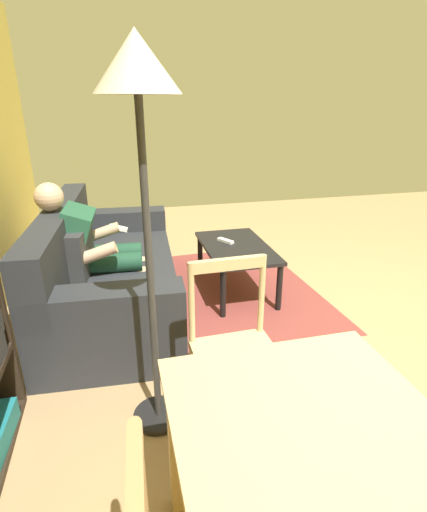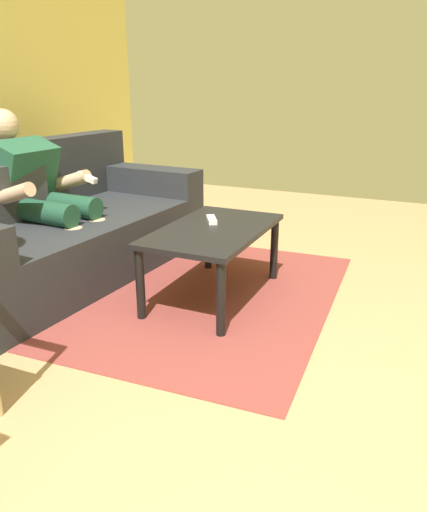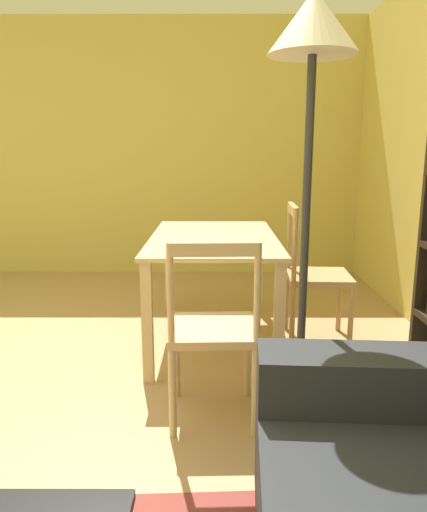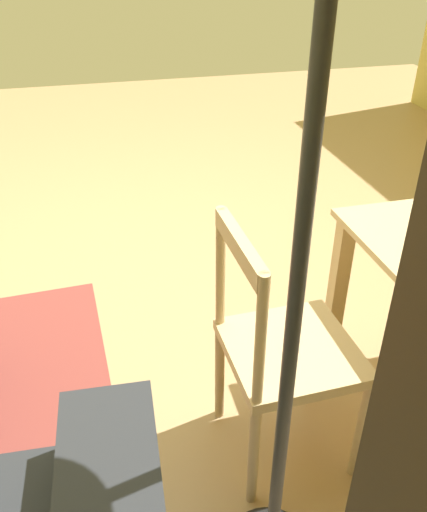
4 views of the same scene
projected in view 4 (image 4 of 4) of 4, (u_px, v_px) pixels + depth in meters
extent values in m
plane|color=tan|center=(137.00, 284.00, 2.87)|extent=(8.80, 8.80, 0.00)
cube|color=#D1B27F|center=(337.00, 295.00, 2.19)|extent=(0.06, 0.06, 0.71)
cube|color=#D1B27F|center=(291.00, 351.00, 1.76)|extent=(0.43, 0.43, 0.04)
cylinder|color=#D1B27F|center=(361.00, 428.00, 1.77)|extent=(0.04, 0.04, 0.45)
cylinder|color=#D1B27F|center=(313.00, 353.00, 2.08)|extent=(0.04, 0.04, 0.45)
cylinder|color=#D1B27F|center=(253.00, 455.00, 1.68)|extent=(0.04, 0.04, 0.45)
cylinder|color=#D1B27F|center=(220.00, 372.00, 1.99)|extent=(0.04, 0.04, 0.45)
cylinder|color=#D1B27F|center=(260.00, 345.00, 1.44)|extent=(0.03, 0.03, 0.47)
cylinder|color=#D1B27F|center=(220.00, 271.00, 1.75)|extent=(0.03, 0.03, 0.47)
cube|color=#D1B27F|center=(240.00, 247.00, 1.49)|extent=(0.05, 0.38, 0.06)
cylinder|color=#333333|center=(290.00, 352.00, 1.20)|extent=(0.04, 0.04, 1.67)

